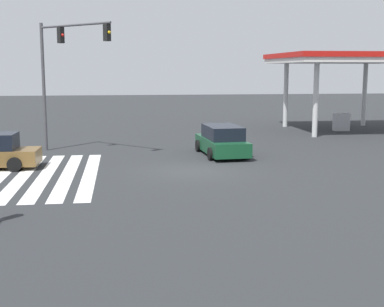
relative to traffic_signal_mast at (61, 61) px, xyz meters
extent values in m
plane|color=#2B2D30|center=(6.29, 6.29, -4.99)|extent=(144.00, 144.00, 0.00)
cube|color=silver|center=(6.29, -2.05, -4.99)|extent=(10.50, 0.60, 0.01)
cube|color=silver|center=(6.29, -1.10, -4.99)|extent=(10.50, 0.60, 0.01)
cube|color=silver|center=(6.29, -0.15, -4.99)|extent=(10.50, 0.60, 0.01)
cube|color=silver|center=(6.29, 0.80, -4.99)|extent=(10.50, 0.60, 0.01)
cube|color=silver|center=(6.29, 1.75, -4.99)|extent=(10.50, 0.60, 0.01)
cylinder|color=#47474C|center=(-1.09, -1.09, -1.45)|extent=(0.18, 0.18, 7.07)
cylinder|color=#47474C|center=(0.83, 0.83, 1.83)|extent=(3.92, 3.92, 0.12)
cube|color=black|center=(0.06, 0.06, 1.36)|extent=(0.40, 0.40, 0.84)
sphere|color=red|center=(0.18, 0.18, 1.36)|extent=(0.16, 0.16, 0.16)
cube|color=black|center=(2.56, 2.56, 1.36)|extent=(0.40, 0.40, 0.84)
sphere|color=gold|center=(2.67, 2.67, 1.36)|extent=(0.16, 0.16, 0.16)
cube|color=#144728|center=(1.97, 8.48, -4.45)|extent=(4.91, 2.22, 0.73)
cube|color=black|center=(2.14, 8.49, -3.73)|extent=(2.95, 1.89, 0.70)
cylinder|color=black|center=(0.56, 7.41, -4.66)|extent=(0.67, 0.26, 0.66)
cylinder|color=black|center=(0.42, 9.34, -4.66)|extent=(0.67, 0.26, 0.66)
cylinder|color=black|center=(3.52, 7.62, -4.66)|extent=(0.67, 0.26, 0.66)
cylinder|color=black|center=(3.39, 9.54, -4.66)|extent=(0.67, 0.26, 0.66)
cylinder|color=black|center=(5.32, -1.64, -4.66)|extent=(0.24, 0.66, 0.65)
cylinder|color=black|center=(3.43, -1.59, -4.66)|extent=(0.24, 0.66, 0.65)
cube|color=silver|center=(-8.11, 19.49, 0.19)|extent=(9.42, 9.42, 0.35)
cube|color=red|center=(-8.11, 19.49, 0.54)|extent=(9.60, 9.60, 0.36)
cube|color=#B2B2B7|center=(-8.11, 19.49, -4.34)|extent=(0.70, 1.10, 1.30)
cylinder|color=silver|center=(-11.41, 16.19, -2.49)|extent=(0.36, 0.36, 5.00)
cylinder|color=silver|center=(-4.82, 16.19, -2.49)|extent=(0.36, 0.36, 5.00)
cylinder|color=silver|center=(-11.41, 22.78, -2.49)|extent=(0.36, 0.36, 5.00)
camera|label=1|loc=(29.81, 3.12, -0.41)|focal=50.00mm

